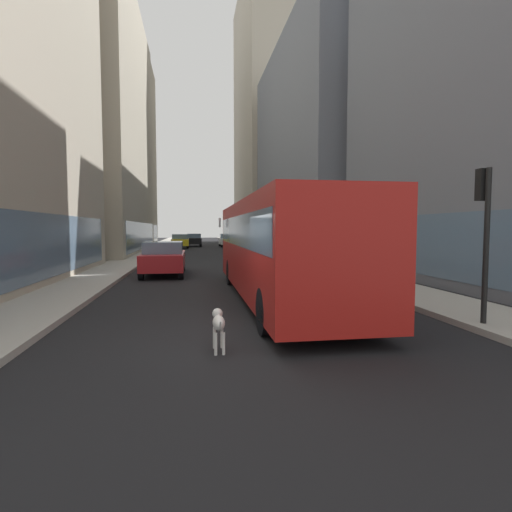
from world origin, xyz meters
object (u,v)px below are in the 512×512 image
car_black_suv (194,240)px  car_white_van (227,240)px  car_yellow_taxi (180,241)px  car_red_coupe (164,258)px  transit_bus (277,243)px  traffic_light_near (484,219)px  dalmatian_dog (219,323)px

car_black_suv → car_white_van: bearing=-29.0°
car_white_van → car_yellow_taxi: bearing=-154.1°
car_white_van → car_red_coupe: size_ratio=0.93×
transit_bus → traffic_light_near: bearing=-49.8°
dalmatian_dog → car_black_suv: bearing=90.3°
car_yellow_taxi → car_white_van: same height
car_white_van → car_black_suv: same height
car_black_suv → transit_bus: bearing=-86.5°
transit_bus → car_yellow_taxi: 35.00m
transit_bus → car_white_van: bearing=87.6°
car_yellow_taxi → traffic_light_near: traffic_light_near is taller
car_red_coupe → car_yellow_taxi: bearing=90.0°
dalmatian_dog → traffic_light_near: (5.89, 0.68, 1.92)m
car_yellow_taxi → car_red_coupe: 27.30m
car_yellow_taxi → car_black_suv: (1.60, 4.93, -0.00)m
car_white_van → car_black_suv: size_ratio=1.11×
car_red_coupe → dalmatian_dog: (1.81, -12.52, -0.31)m
traffic_light_near → dalmatian_dog: bearing=-173.4°
car_yellow_taxi → car_black_suv: bearing=72.0°
car_black_suv → dalmatian_dog: size_ratio=4.14×
car_white_van → traffic_light_near: traffic_light_near is taller
car_white_van → car_red_coupe: same height
traffic_light_near → car_white_van: bearing=92.9°
car_white_van → traffic_light_near: bearing=-87.1°
car_yellow_taxi → traffic_light_near: 39.92m
car_yellow_taxi → traffic_light_near: (7.70, -39.14, 1.61)m
car_black_suv → dalmatian_dog: 44.75m
car_yellow_taxi → car_white_van: 6.22m
transit_bus → traffic_light_near: (3.70, -4.38, 0.66)m
car_white_van → car_red_coupe: (-5.60, -30.01, 0.00)m
car_yellow_taxi → traffic_light_near: size_ratio=1.20×
car_yellow_taxi → dalmatian_dog: bearing=-87.4°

